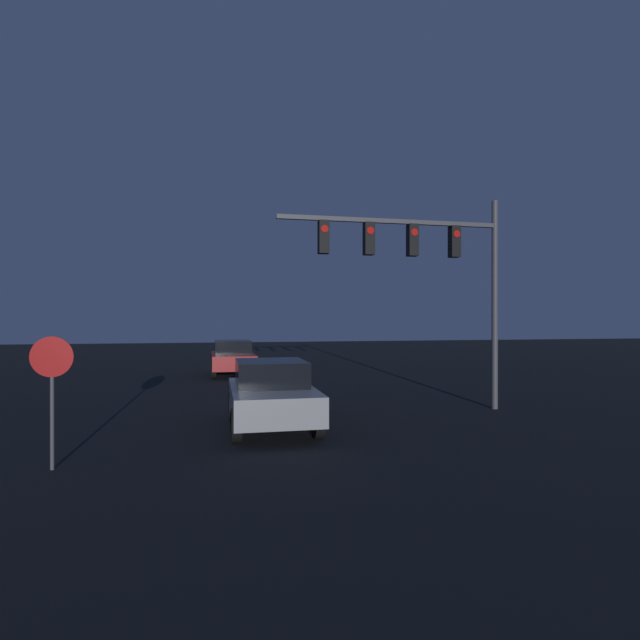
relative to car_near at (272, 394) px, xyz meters
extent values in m
cube|color=#99999E|center=(0.00, -0.05, -0.14)|extent=(1.96, 3.93, 0.65)
cube|color=black|center=(0.00, 0.14, 0.48)|extent=(1.66, 1.94, 0.60)
cylinder|color=black|center=(0.88, -1.27, -0.47)|extent=(0.22, 0.73, 0.73)
cylinder|color=black|center=(-0.90, -1.26, -0.47)|extent=(0.22, 0.73, 0.73)
cylinder|color=black|center=(0.90, 1.16, -0.47)|extent=(0.22, 0.73, 0.73)
cylinder|color=black|center=(-0.88, 1.17, -0.47)|extent=(0.22, 0.73, 0.73)
cube|color=#B21E1E|center=(-0.48, 11.62, -0.14)|extent=(1.98, 3.94, 0.65)
cube|color=black|center=(-0.49, 11.82, 0.48)|extent=(1.67, 1.95, 0.60)
cylinder|color=black|center=(0.42, 10.42, -0.47)|extent=(0.22, 0.73, 0.73)
cylinder|color=black|center=(-1.36, 10.40, -0.47)|extent=(0.22, 0.73, 0.73)
cylinder|color=black|center=(0.39, 12.85, -0.47)|extent=(0.22, 0.73, 0.73)
cylinder|color=black|center=(-1.39, 12.83, -0.47)|extent=(0.22, 0.73, 0.73)
cylinder|color=#4C4C51|center=(6.71, 1.21, 2.22)|extent=(0.18, 0.18, 6.11)
cube|color=#4C4C51|center=(3.49, 1.21, 4.54)|extent=(6.44, 0.12, 0.12)
cube|color=black|center=(5.42, 1.21, 4.03)|extent=(0.28, 0.28, 0.90)
cylinder|color=red|center=(5.42, 1.06, 4.23)|extent=(0.20, 0.02, 0.20)
cube|color=black|center=(4.13, 1.21, 4.03)|extent=(0.28, 0.28, 0.90)
cylinder|color=red|center=(4.13, 1.06, 4.23)|extent=(0.20, 0.02, 0.20)
cube|color=black|center=(2.84, 1.21, 4.03)|extent=(0.28, 0.28, 0.90)
cylinder|color=red|center=(2.84, 1.06, 4.23)|extent=(0.20, 0.02, 0.20)
cube|color=black|center=(1.55, 1.21, 4.03)|extent=(0.28, 0.28, 0.90)
cylinder|color=red|center=(1.55, 1.06, 4.23)|extent=(0.20, 0.02, 0.20)
cylinder|color=#4C4C51|center=(-4.13, -2.51, 0.33)|extent=(0.07, 0.07, 2.34)
cylinder|color=red|center=(-4.13, -2.53, 1.14)|extent=(0.71, 0.03, 0.71)
camera|label=1|loc=(-1.37, -12.01, 1.81)|focal=28.00mm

